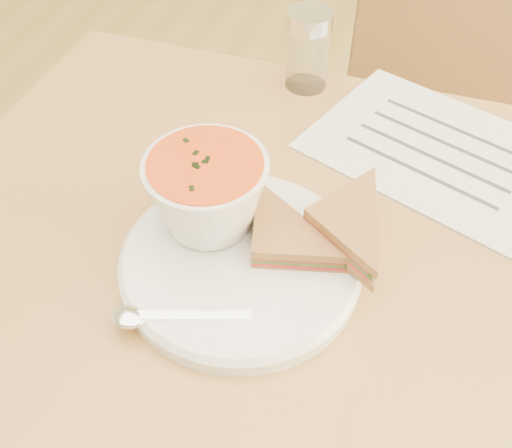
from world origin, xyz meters
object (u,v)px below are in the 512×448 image
at_px(condiment_shaker, 308,50).
at_px(plate, 241,262).
at_px(chair_far, 443,209).
at_px(soup_bowl, 208,196).
at_px(dining_table, 320,416).

bearing_deg(condiment_shaker, plate, -86.68).
xyz_separation_m(chair_far, condiment_shaker, (-0.26, -0.14, 0.38)).
bearing_deg(soup_bowl, dining_table, 0.70).
distance_m(dining_table, soup_bowl, 0.46).
distance_m(soup_bowl, condiment_shaker, 0.31).
xyz_separation_m(chair_far, plate, (-0.24, -0.49, 0.33)).
xyz_separation_m(chair_far, soup_bowl, (-0.29, -0.45, 0.38)).
distance_m(plate, condiment_shaker, 0.35).
xyz_separation_m(dining_table, plate, (-0.11, -0.04, 0.38)).
relative_size(dining_table, soup_bowl, 7.87).
bearing_deg(plate, dining_table, 18.00).
bearing_deg(dining_table, condiment_shaker, 112.72).
relative_size(plate, condiment_shaker, 2.27).
height_order(dining_table, soup_bowl, soup_bowl).
xyz_separation_m(soup_bowl, condiment_shaker, (0.03, 0.31, -0.00)).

